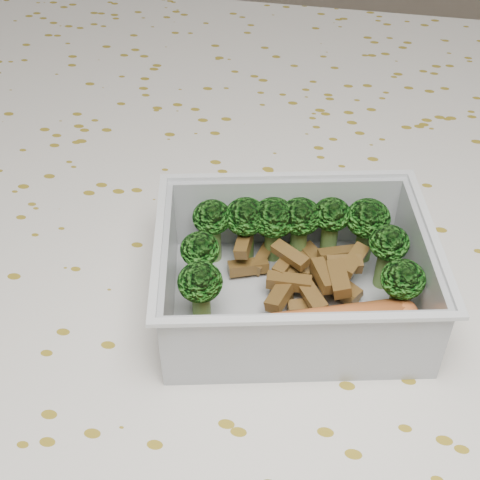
# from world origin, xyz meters

# --- Properties ---
(dining_table) EXTENTS (1.40, 0.90, 0.75)m
(dining_table) POSITION_xyz_m (0.00, 0.00, 0.67)
(dining_table) COLOR brown
(dining_table) RESTS_ON ground
(tablecloth) EXTENTS (1.46, 0.96, 0.19)m
(tablecloth) POSITION_xyz_m (0.00, 0.00, 0.72)
(tablecloth) COLOR white
(tablecloth) RESTS_ON dining_table
(lunch_container) EXTENTS (0.20, 0.17, 0.06)m
(lunch_container) POSITION_xyz_m (0.04, -0.02, 0.78)
(lunch_container) COLOR silver
(lunch_container) RESTS_ON tablecloth
(broccoli_florets) EXTENTS (0.16, 0.11, 0.05)m
(broccoli_florets) POSITION_xyz_m (0.03, 0.00, 0.79)
(broccoli_florets) COLOR #608C3F
(broccoli_florets) RESTS_ON lunch_container
(meat_pile) EXTENTS (0.10, 0.07, 0.03)m
(meat_pile) POSITION_xyz_m (0.04, -0.01, 0.77)
(meat_pile) COLOR brown
(meat_pile) RESTS_ON lunch_container
(sausage) EXTENTS (0.14, 0.07, 0.02)m
(sausage) POSITION_xyz_m (0.05, -0.06, 0.78)
(sausage) COLOR #CE662F
(sausage) RESTS_ON lunch_container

